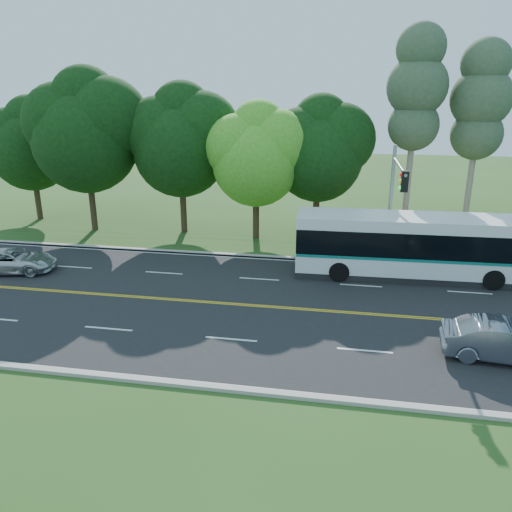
% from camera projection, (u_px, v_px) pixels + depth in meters
% --- Properties ---
extents(ground, '(120.00, 120.00, 0.00)m').
position_uv_depth(ground, '(257.00, 306.00, 24.10)').
color(ground, '#284717').
rests_on(ground, ground).
extents(road, '(60.00, 14.00, 0.02)m').
position_uv_depth(road, '(257.00, 306.00, 24.09)').
color(road, black).
rests_on(road, ground).
extents(curb_north, '(60.00, 0.30, 0.15)m').
position_uv_depth(curb_north, '(277.00, 257.00, 30.74)').
color(curb_north, '#A6A096').
rests_on(curb_north, ground).
extents(curb_south, '(60.00, 0.30, 0.15)m').
position_uv_depth(curb_south, '(222.00, 388.00, 17.41)').
color(curb_south, '#A6A096').
rests_on(curb_south, ground).
extents(grass_verge, '(60.00, 4.00, 0.10)m').
position_uv_depth(grass_verge, '(281.00, 249.00, 32.47)').
color(grass_verge, '#284717').
rests_on(grass_verge, ground).
extents(lane_markings, '(57.60, 13.82, 0.00)m').
position_uv_depth(lane_markings, '(255.00, 306.00, 24.11)').
color(lane_markings, gold).
rests_on(lane_markings, road).
extents(tree_row, '(44.70, 9.10, 13.84)m').
position_uv_depth(tree_row, '(213.00, 138.00, 34.08)').
color(tree_row, black).
rests_on(tree_row, ground).
extents(bougainvillea_hedge, '(9.50, 2.25, 1.50)m').
position_uv_depth(bougainvillea_hedge, '(396.00, 249.00, 30.28)').
color(bougainvillea_hedge, maroon).
rests_on(bougainvillea_hedge, ground).
extents(traffic_signal, '(0.42, 6.10, 7.00)m').
position_uv_depth(traffic_signal, '(395.00, 193.00, 26.56)').
color(traffic_signal, '#919499').
rests_on(traffic_signal, ground).
extents(transit_bus, '(13.26, 3.20, 3.45)m').
position_uv_depth(transit_bus, '(418.00, 248.00, 27.21)').
color(transit_bus, white).
rests_on(transit_bus, road).
extents(sedan, '(4.78, 1.98, 1.54)m').
position_uv_depth(sedan, '(506.00, 341.00, 19.13)').
color(sedan, slate).
rests_on(sedan, road).
extents(suv, '(5.03, 3.05, 1.30)m').
position_uv_depth(suv, '(13.00, 261.00, 28.35)').
color(suv, silver).
rests_on(suv, road).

